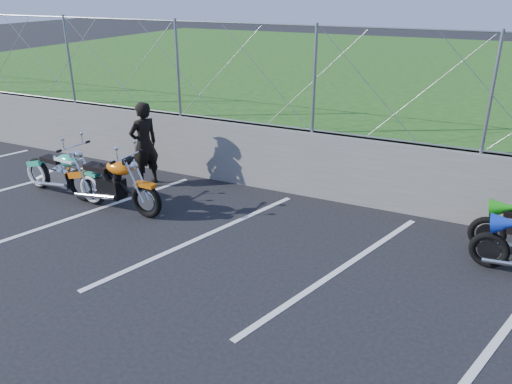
% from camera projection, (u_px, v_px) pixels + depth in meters
% --- Properties ---
extents(ground, '(90.00, 90.00, 0.00)m').
position_uv_depth(ground, '(168.00, 265.00, 7.56)').
color(ground, black).
rests_on(ground, ground).
extents(retaining_wall, '(30.00, 0.22, 1.30)m').
position_uv_depth(retaining_wall, '(265.00, 157.00, 10.22)').
color(retaining_wall, '#63635F').
rests_on(retaining_wall, ground).
extents(grass_field, '(30.00, 20.00, 1.30)m').
position_uv_depth(grass_field, '(376.00, 80.00, 18.56)').
color(grass_field, '#215115').
rests_on(grass_field, ground).
extents(chain_link_fence, '(28.00, 0.03, 2.00)m').
position_uv_depth(chain_link_fence, '(265.00, 76.00, 9.59)').
color(chain_link_fence, gray).
rests_on(chain_link_fence, retaining_wall).
extents(parking_lines, '(18.29, 4.31, 0.01)m').
position_uv_depth(parking_lines, '(268.00, 252.00, 7.91)').
color(parking_lines, silver).
rests_on(parking_lines, ground).
extents(cruiser_turquoise, '(2.25, 0.71, 1.12)m').
position_uv_depth(cruiser_turquoise, '(65.00, 175.00, 9.84)').
color(cruiser_turquoise, black).
rests_on(cruiser_turquoise, ground).
extents(naked_orange, '(2.26, 0.77, 1.12)m').
position_uv_depth(naked_orange, '(113.00, 185.00, 9.24)').
color(naked_orange, black).
rests_on(naked_orange, ground).
extents(person_standing, '(0.62, 0.75, 1.76)m').
position_uv_depth(person_standing, '(144.00, 144.00, 10.28)').
color(person_standing, black).
rests_on(person_standing, ground).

